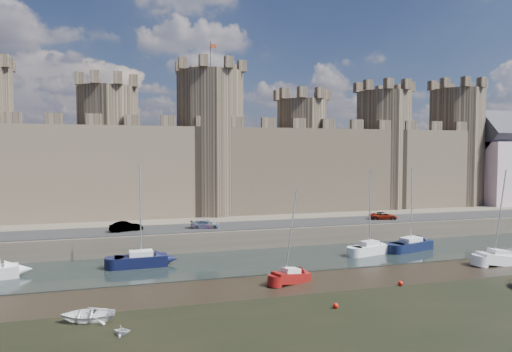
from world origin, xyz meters
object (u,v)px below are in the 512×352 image
Objects in this scene: sailboat_4 at (291,276)px; sailboat_5 at (499,258)px; car_1 at (126,227)px; sailboat_3 at (411,244)px; car_3 at (383,216)px; car_2 at (206,224)px; sailboat_1 at (141,260)px; sailboat_2 at (369,248)px.

sailboat_4 is 24.86m from sailboat_5.
car_1 is 36.32m from sailboat_3.
sailboat_5 is at bearing -76.63° from sailboat_3.
car_3 is at bearing 62.25° from sailboat_3.
sailboat_5 is at bearing -133.12° from car_1.
car_1 is 0.38× the size of sailboat_3.
car_2 is at bearing 151.10° from sailboat_5.
car_2 is 12.11m from sailboat_1.
sailboat_1 is (-35.34, -8.69, -2.21)m from car_3.
sailboat_2 reaches higher than car_1.
sailboat_3 reaches higher than car_2.
car_1 is at bearing 99.72° from car_2.
sailboat_4 is 0.85× the size of sailboat_5.
sailboat_4 is at bearing -38.56° from sailboat_1.
car_3 is 0.45× the size of sailboat_4.
sailboat_2 is (28.61, -10.40, -2.34)m from car_1.
sailboat_2 is at bearing 12.39° from sailboat_4.
car_2 is at bearing 85.42° from sailboat_4.
sailboat_1 reaches higher than car_2.
car_3 is (26.77, 0.43, -0.01)m from car_2.
car_3 is 19.03m from sailboat_5.
sailboat_4 is at bearing -171.54° from sailboat_3.
sailboat_1 is at bearing 123.44° from sailboat_4.
sailboat_3 is at bearing -8.82° from sailboat_2.
car_3 is at bearing 37.12° from sailboat_2.
sailboat_3 reaches higher than car_3.
car_1 is 0.98× the size of car_3.
sailboat_4 is (-21.69, -18.80, -2.38)m from car_3.
sailboat_1 is at bearing 119.79° from car_3.
sailboat_1 reaches higher than sailboat_5.
sailboat_4 is at bearing -159.34° from car_1.
sailboat_5 is (3.16, -18.63, -2.31)m from car_3.
sailboat_2 is (27.11, -1.57, -0.03)m from sailboat_1.
sailboat_5 is at bearing -154.39° from car_3.
sailboat_3 is (33.39, -0.98, -0.05)m from sailboat_1.
car_2 is at bearing 106.89° from car_3.
sailboat_2 is at bearing 157.21° from car_3.
sailboat_5 is (24.86, 0.17, 0.07)m from sailboat_4.
car_3 is at bearing 11.79° from sailboat_1.
sailboat_3 is 21.75m from sailboat_4.
sailboat_3 is at bearing -3.71° from sailboat_1.
car_1 is at bearing 157.26° from sailboat_5.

